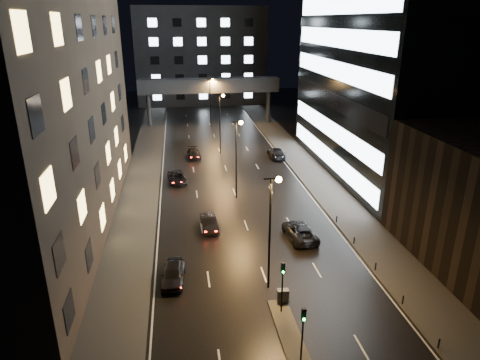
{
  "coord_description": "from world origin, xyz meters",
  "views": [
    {
      "loc": [
        -6.95,
        -22.53,
        21.61
      ],
      "look_at": [
        -0.12,
        23.89,
        4.0
      ],
      "focal_mm": 32.0,
      "sensor_mm": 36.0,
      "label": 1
    }
  ],
  "objects_px": {
    "car_away_b": "(209,223)",
    "car_away_c": "(177,178)",
    "car_away_d": "(194,154)",
    "utility_cabinet": "(283,296)",
    "car_toward_a": "(300,231)",
    "car_toward_b": "(276,153)",
    "car_away_a": "(173,274)"
  },
  "relations": [
    {
      "from": "car_away_b",
      "to": "car_away_c",
      "type": "distance_m",
      "value": 15.51
    },
    {
      "from": "car_away_b",
      "to": "car_away_d",
      "type": "xyz_separation_m",
      "value": [
        -0.48,
        26.33,
        -0.0
      ]
    },
    {
      "from": "car_away_d",
      "to": "utility_cabinet",
      "type": "distance_m",
      "value": 40.75
    },
    {
      "from": "utility_cabinet",
      "to": "car_away_c",
      "type": "bearing_deg",
      "value": 108.09
    },
    {
      "from": "utility_cabinet",
      "to": "car_away_d",
      "type": "bearing_deg",
      "value": 99.87
    },
    {
      "from": "car_away_b",
      "to": "utility_cabinet",
      "type": "bearing_deg",
      "value": -76.42
    },
    {
      "from": "car_away_b",
      "to": "car_toward_a",
      "type": "distance_m",
      "value": 9.88
    },
    {
      "from": "car_away_b",
      "to": "car_toward_b",
      "type": "bearing_deg",
      "value": 56.41
    },
    {
      "from": "car_away_d",
      "to": "car_away_b",
      "type": "bearing_deg",
      "value": -93.01
    },
    {
      "from": "car_away_b",
      "to": "utility_cabinet",
      "type": "xyz_separation_m",
      "value": [
        4.84,
        -14.08,
        0.01
      ]
    },
    {
      "from": "car_away_d",
      "to": "car_toward_b",
      "type": "bearing_deg",
      "value": -11.71
    },
    {
      "from": "car_away_a",
      "to": "car_away_c",
      "type": "relative_size",
      "value": 0.96
    },
    {
      "from": "car_toward_a",
      "to": "car_toward_b",
      "type": "height_order",
      "value": "car_toward_b"
    },
    {
      "from": "car_away_d",
      "to": "car_away_a",
      "type": "bearing_deg",
      "value": -99.55
    },
    {
      "from": "car_away_b",
      "to": "car_toward_b",
      "type": "height_order",
      "value": "car_toward_b"
    },
    {
      "from": "car_away_d",
      "to": "car_toward_b",
      "type": "distance_m",
      "value": 13.74
    },
    {
      "from": "car_away_c",
      "to": "utility_cabinet",
      "type": "relative_size",
      "value": 4.42
    },
    {
      "from": "car_toward_a",
      "to": "car_toward_b",
      "type": "xyz_separation_m",
      "value": [
        3.91,
        28.05,
        0.01
      ]
    },
    {
      "from": "car_away_b",
      "to": "utility_cabinet",
      "type": "height_order",
      "value": "car_away_b"
    },
    {
      "from": "car_away_b",
      "to": "car_toward_b",
      "type": "distance_m",
      "value": 27.8
    },
    {
      "from": "car_away_a",
      "to": "car_toward_b",
      "type": "xyz_separation_m",
      "value": [
        17.08,
        34.2,
        -0.01
      ]
    },
    {
      "from": "car_away_d",
      "to": "car_toward_a",
      "type": "distance_m",
      "value": 31.42
    },
    {
      "from": "car_away_c",
      "to": "car_toward_b",
      "type": "relative_size",
      "value": 0.9
    },
    {
      "from": "car_away_c",
      "to": "car_toward_b",
      "type": "xyz_separation_m",
      "value": [
        16.52,
        9.36,
        0.11
      ]
    },
    {
      "from": "car_toward_a",
      "to": "utility_cabinet",
      "type": "distance_m",
      "value": 11.4
    },
    {
      "from": "car_away_d",
      "to": "car_away_c",
      "type": "bearing_deg",
      "value": -108.6
    },
    {
      "from": "car_away_a",
      "to": "utility_cabinet",
      "type": "distance_m",
      "value": 9.81
    },
    {
      "from": "car_toward_a",
      "to": "car_toward_b",
      "type": "distance_m",
      "value": 28.32
    },
    {
      "from": "car_toward_b",
      "to": "utility_cabinet",
      "type": "height_order",
      "value": "car_toward_b"
    },
    {
      "from": "car_away_b",
      "to": "car_away_c",
      "type": "height_order",
      "value": "car_away_b"
    },
    {
      "from": "car_away_d",
      "to": "car_toward_a",
      "type": "xyz_separation_m",
      "value": [
        9.71,
        -29.88,
        0.09
      ]
    },
    {
      "from": "car_away_b",
      "to": "car_toward_a",
      "type": "bearing_deg",
      "value": -26.45
    }
  ]
}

